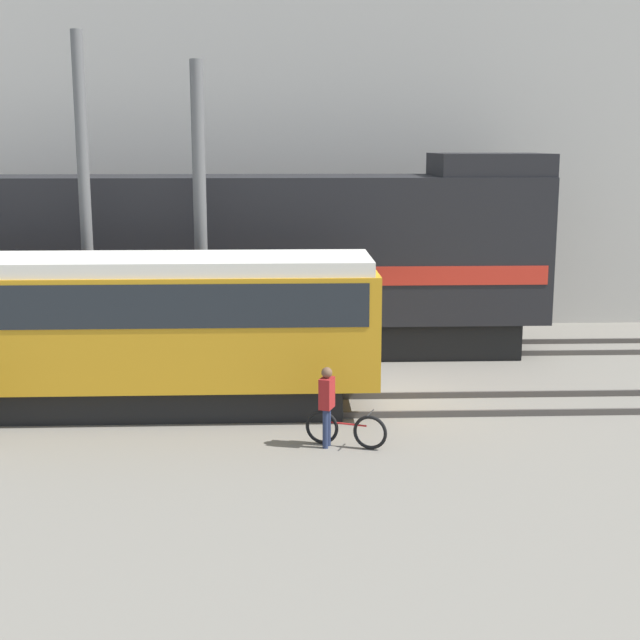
{
  "coord_description": "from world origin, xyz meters",
  "views": [
    {
      "loc": [
        -1.66,
        -20.19,
        5.78
      ],
      "look_at": [
        -0.86,
        -0.29,
        1.8
      ],
      "focal_mm": 50.0,
      "sensor_mm": 36.0,
      "label": 1
    }
  ],
  "objects_px": {
    "freight_locomotive": "(221,262)",
    "utility_pole_left": "(85,211)",
    "streetcar": "(79,324)",
    "person": "(327,399)",
    "bicycle": "(346,430)",
    "utility_pole_center": "(200,224)"
  },
  "relations": [
    {
      "from": "freight_locomotive",
      "to": "utility_pole_left",
      "type": "distance_m",
      "value": 4.38
    },
    {
      "from": "streetcar",
      "to": "utility_pole_left",
      "type": "relative_size",
      "value": 1.53
    },
    {
      "from": "utility_pole_center",
      "to": "freight_locomotive",
      "type": "bearing_deg",
      "value": 84.04
    },
    {
      "from": "streetcar",
      "to": "utility_pole_left",
      "type": "xyz_separation_m",
      "value": [
        -0.35,
        2.73,
        2.23
      ]
    },
    {
      "from": "utility_pole_left",
      "to": "utility_pole_center",
      "type": "relative_size",
      "value": 1.09
    },
    {
      "from": "person",
      "to": "utility_pole_left",
      "type": "height_order",
      "value": "utility_pole_left"
    },
    {
      "from": "streetcar",
      "to": "person",
      "type": "height_order",
      "value": "streetcar"
    },
    {
      "from": "person",
      "to": "utility_pole_center",
      "type": "bearing_deg",
      "value": 118.17
    },
    {
      "from": "streetcar",
      "to": "utility_pole_center",
      "type": "xyz_separation_m",
      "value": [
        2.39,
        2.73,
        1.9
      ]
    },
    {
      "from": "freight_locomotive",
      "to": "person",
      "type": "bearing_deg",
      "value": -72.44
    },
    {
      "from": "utility_pole_left",
      "to": "utility_pole_center",
      "type": "xyz_separation_m",
      "value": [
        2.74,
        0.0,
        -0.33
      ]
    },
    {
      "from": "freight_locomotive",
      "to": "utility_pole_center",
      "type": "relative_size",
      "value": 2.33
    },
    {
      "from": "bicycle",
      "to": "utility_pole_center",
      "type": "bearing_deg",
      "value": 121.24
    },
    {
      "from": "streetcar",
      "to": "person",
      "type": "relative_size",
      "value": 8.05
    },
    {
      "from": "freight_locomotive",
      "to": "person",
      "type": "height_order",
      "value": "freight_locomotive"
    },
    {
      "from": "person",
      "to": "utility_pole_left",
      "type": "distance_m",
      "value": 8.29
    },
    {
      "from": "person",
      "to": "utility_pole_center",
      "type": "relative_size",
      "value": 0.21
    },
    {
      "from": "freight_locomotive",
      "to": "utility_pole_left",
      "type": "xyz_separation_m",
      "value": [
        -3.02,
        -2.73,
        1.6
      ]
    },
    {
      "from": "bicycle",
      "to": "utility_pole_left",
      "type": "bearing_deg",
      "value": 138.45
    },
    {
      "from": "utility_pole_left",
      "to": "utility_pole_center",
      "type": "height_order",
      "value": "utility_pole_left"
    },
    {
      "from": "person",
      "to": "utility_pole_left",
      "type": "relative_size",
      "value": 0.19
    },
    {
      "from": "bicycle",
      "to": "utility_pole_center",
      "type": "height_order",
      "value": "utility_pole_center"
    }
  ]
}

